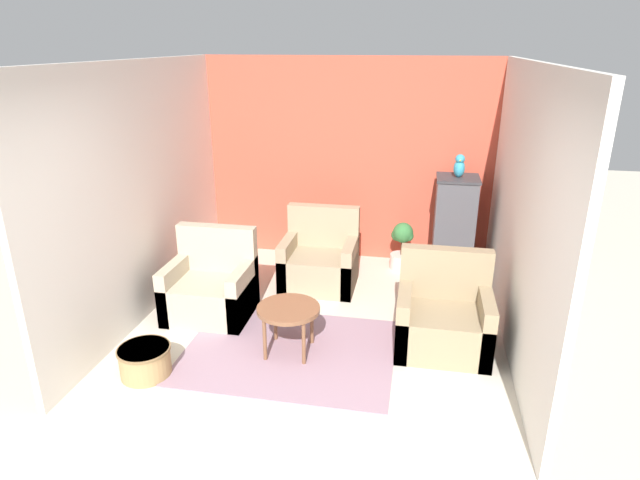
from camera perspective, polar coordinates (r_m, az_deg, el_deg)
ground_plane at (r=4.18m, az=-5.22°, el=-21.11°), size 20.00×20.00×0.00m
wall_back_accent at (r=7.02m, az=2.97°, el=8.40°), size 3.80×0.06×2.60m
wall_left at (r=5.82m, az=-18.49°, el=4.82°), size 0.06×3.79×2.60m
wall_right at (r=5.18m, az=20.79°, el=2.69°), size 0.06×3.79×2.60m
area_rug at (r=5.18m, az=-3.29°, el=-11.75°), size 1.97×1.51×0.01m
coffee_table at (r=4.98m, az=-3.38°, el=-7.70°), size 0.59×0.59×0.47m
armchair_left at (r=5.81m, az=-11.53°, el=-5.14°), size 0.86×0.73×0.92m
armchair_right at (r=5.24m, az=13.00°, el=-8.27°), size 0.86×0.73×0.92m
armchair_middle at (r=6.37m, az=-0.02°, el=-2.36°), size 0.86×0.73×0.92m
birdcage at (r=6.75m, az=14.07°, el=1.28°), size 0.53×0.53×1.26m
parrot at (r=6.55m, az=14.64°, el=7.61°), size 0.13×0.24×0.28m
potted_plant at (r=6.90m, az=8.76°, el=-0.55°), size 0.30×0.30×0.62m
wicker_basket at (r=5.04m, az=-18.16°, el=-12.07°), size 0.46×0.46×0.27m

